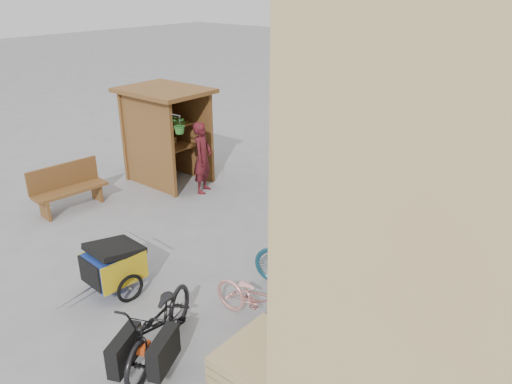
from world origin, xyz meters
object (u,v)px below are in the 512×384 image
Objects in this scene: child_trailer at (114,264)px; bike_5 at (381,213)px; pallet_stack at (264,362)px; bike_2 at (339,244)px; cargo_bike at (159,325)px; bike_6 at (392,200)px; shopping_carts at (463,173)px; person_kiosk at (203,158)px; bike_1 at (305,262)px; bench at (68,186)px; bike_7 at (395,193)px; bike_0 at (258,299)px; kiosk at (163,122)px; bike_4 at (362,217)px; bike_3 at (338,234)px.

bike_5 reaches higher than child_trailer.
pallet_stack is 0.67× the size of bike_2.
cargo_bike reaches higher than bike_6.
person_kiosk is at bearing -143.97° from shopping_carts.
bike_1 is (2.45, 2.00, 0.03)m from child_trailer.
pallet_stack is at bearing -5.75° from bench.
bike_6 is 1.05× the size of bike_7.
bike_0 is at bearing 43.05° from cargo_bike.
bike_2 is 1.55m from bike_5.
bike_5 is at bearing 97.31° from pallet_stack.
bike_5 is (0.12, 2.55, -0.02)m from bike_1.
shopping_carts reaches higher than bike_7.
bike_2 is at bearing 102.26° from pallet_stack.
bike_6 is at bearing 97.94° from pallet_stack.
person_kiosk is 1.07× the size of bike_7.
person_kiosk is at bearing 48.04° from bike_1.
kiosk is 1.58× the size of child_trailer.
bike_0 is 0.90× the size of bike_2.
bike_4 reaches higher than bike_6.
shopping_carts is 6.21m from person_kiosk.
pallet_stack is 0.58× the size of cargo_bike.
cargo_bike is 5.17m from bike_5.
pallet_stack is 4.31m from bike_4.
kiosk reaches higher than bike_0.
bike_1 is at bearing 11.59° from bench.
bench is at bearing 78.89° from bike_1.
bike_1 is (-0.70, 1.97, 0.33)m from pallet_stack.
bike_5 is at bearing 33.02° from bench.
bike_3 is at bearing -122.68° from person_kiosk.
kiosk is 5.56m from bike_4.
bike_1 is (-0.70, -5.63, -0.08)m from shopping_carts.
bench reaches higher than bike_6.
pallet_stack is 0.71× the size of bench.
cargo_bike is (-1.35, -0.60, 0.30)m from pallet_stack.
bench is 6.26m from bike_2.
child_trailer is 4.84m from bike_4.
cargo_bike reaches higher than bike_3.
person_kiosk is 4.25m from bike_3.
person_kiosk reaches higher than cargo_bike.
bike_2 is 1.04× the size of bike_5.
bike_7 is (4.18, 1.79, -0.38)m from person_kiosk.
bike_0 is 1.17m from bike_1.
bike_6 is (0.59, 6.03, -0.06)m from cargo_bike.
cargo_bike is 1.20× the size of bike_5.
bike_0 is (5.53, -3.07, -1.13)m from kiosk.
bench reaches higher than pallet_stack.
bike_4 is at bearing -178.58° from bike_6.
bike_5 is (-0.58, -3.08, -0.10)m from shopping_carts.
kiosk is 6.42m from bike_0.
kiosk reaches higher than bike_6.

